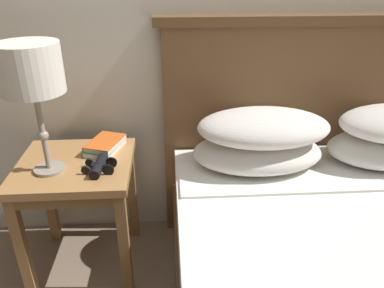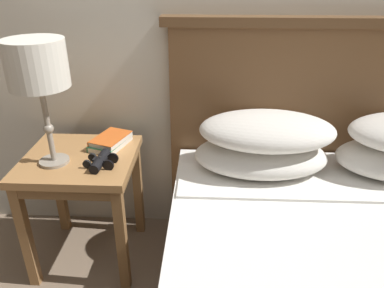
# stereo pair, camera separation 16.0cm
# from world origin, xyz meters

# --- Properties ---
(nightstand) EXTENTS (0.51, 0.48, 0.58)m
(nightstand) POSITION_xyz_m (-0.48, 0.55, 0.49)
(nightstand) COLOR #AD7A47
(nightstand) RESTS_ON ground_plane
(table_lamp) EXTENTS (0.24, 0.24, 0.54)m
(table_lamp) POSITION_xyz_m (-0.57, 0.49, 1.01)
(table_lamp) COLOR gray
(table_lamp) RESTS_ON nightstand
(book_on_nightstand) EXTENTS (0.19, 0.24, 0.03)m
(book_on_nightstand) POSITION_xyz_m (-0.37, 0.67, 0.60)
(book_on_nightstand) COLOR silver
(book_on_nightstand) RESTS_ON nightstand
(book_stacked_on_top) EXTENTS (0.19, 0.23, 0.03)m
(book_stacked_on_top) POSITION_xyz_m (-0.36, 0.67, 0.62)
(book_stacked_on_top) COLOR silver
(book_stacked_on_top) RESTS_ON book_on_nightstand
(binoculars_pair) EXTENTS (0.14, 0.16, 0.05)m
(binoculars_pair) POSITION_xyz_m (-0.36, 0.48, 0.61)
(binoculars_pair) COLOR black
(binoculars_pair) RESTS_ON nightstand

